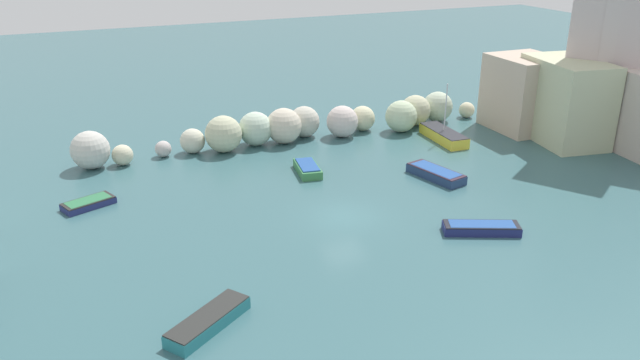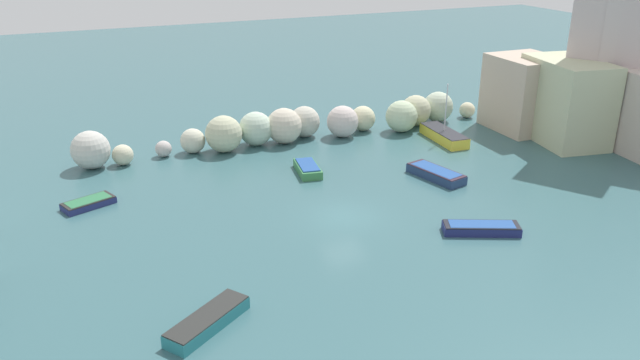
{
  "view_description": "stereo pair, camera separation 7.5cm",
  "coord_description": "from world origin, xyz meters",
  "views": [
    {
      "loc": [
        -14.73,
        -30.3,
        16.01
      ],
      "look_at": [
        0.0,
        3.52,
        1.0
      ],
      "focal_mm": 35.45,
      "sensor_mm": 36.0,
      "label": 1
    },
    {
      "loc": [
        -14.66,
        -30.33,
        16.01
      ],
      "look_at": [
        0.0,
        3.52,
        1.0
      ],
      "focal_mm": 35.45,
      "sensor_mm": 36.0,
      "label": 2
    }
  ],
  "objects": [
    {
      "name": "moored_boat_0",
      "position": [
        0.73,
        7.34,
        0.31
      ],
      "size": [
        1.91,
        3.34,
        0.64
      ],
      "rotation": [
        0.0,
        0.0,
        1.4
      ],
      "color": "#397D46",
      "rests_on": "cove_water"
    },
    {
      "name": "moored_boat_2",
      "position": [
        -13.68,
        7.45,
        0.24
      ],
      "size": [
        3.33,
        2.38,
        0.45
      ],
      "rotation": [
        0.0,
        0.0,
        0.37
      ],
      "color": "navy",
      "rests_on": "cove_water"
    },
    {
      "name": "moored_boat_1",
      "position": [
        6.12,
        -4.98,
        0.29
      ],
      "size": [
        4.35,
        2.88,
        0.56
      ],
      "rotation": [
        0.0,
        0.0,
        5.85
      ],
      "color": "navy",
      "rests_on": "cove_water"
    },
    {
      "name": "moored_boat_3",
      "position": [
        8.31,
        2.96,
        0.34
      ],
      "size": [
        2.46,
        4.45,
        0.65
      ],
      "rotation": [
        0.0,
        0.0,
        4.95
      ],
      "color": "navy",
      "rests_on": "cove_water"
    },
    {
      "name": "moored_boat_5",
      "position": [
        -10.06,
        -7.67,
        0.32
      ],
      "size": [
        4.19,
        3.43,
        0.64
      ],
      "rotation": [
        0.0,
        0.0,
        3.75
      ],
      "color": "teal",
      "rests_on": "cove_water"
    },
    {
      "name": "moored_boat_4",
      "position": [
        13.31,
        9.51,
        0.44
      ],
      "size": [
        1.91,
        5.2,
        4.59
      ],
      "rotation": [
        0.0,
        0.0,
        4.65
      ],
      "color": "yellow",
      "rests_on": "cove_water"
    },
    {
      "name": "rock_breakwater",
      "position": [
        3.21,
        14.08,
        1.27
      ],
      "size": [
        33.72,
        4.54,
        2.78
      ],
      "color": "beige",
      "rests_on": "ground"
    },
    {
      "name": "cove_water",
      "position": [
        0.0,
        0.0,
        0.0
      ],
      "size": [
        160.0,
        160.0,
        0.0
      ],
      "primitive_type": "plane",
      "color": "#376066",
      "rests_on": "ground"
    }
  ]
}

